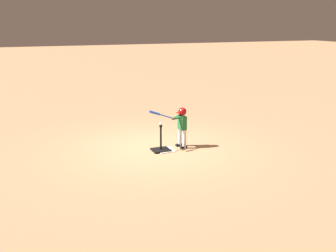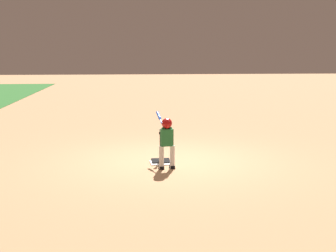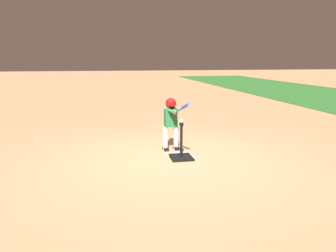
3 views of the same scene
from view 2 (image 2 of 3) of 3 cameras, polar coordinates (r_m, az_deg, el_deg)
ground_plane at (r=10.42m, az=0.38°, el=-4.31°), size 90.00×90.00×0.00m
home_plate at (r=10.23m, az=-0.94°, el=-4.50°), size 0.46×0.46×0.02m
batting_tee at (r=10.32m, az=-0.89°, el=-3.93°), size 0.45×0.40×0.67m
batter_child at (r=9.65m, az=-0.20°, el=-1.28°), size 1.06×0.34×1.10m
baseball at (r=10.21m, az=-0.89°, el=-0.53°), size 0.07×0.07×0.07m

